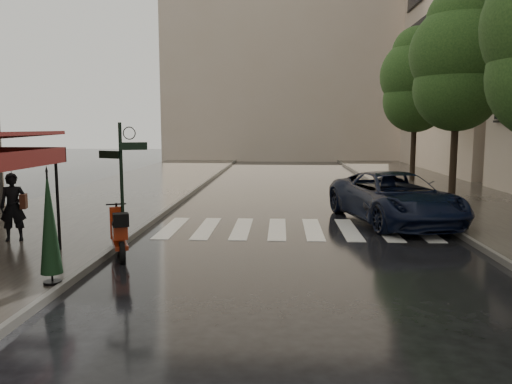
# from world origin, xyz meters

# --- Properties ---
(ground) EXTENTS (120.00, 120.00, 0.00)m
(ground) POSITION_xyz_m (0.00, 0.00, 0.00)
(ground) COLOR black
(ground) RESTS_ON ground
(sidewalk_near) EXTENTS (6.00, 60.00, 0.12)m
(sidewalk_near) POSITION_xyz_m (-4.50, 12.00, 0.06)
(sidewalk_near) COLOR #38332D
(sidewalk_near) RESTS_ON ground
(sidewalk_far) EXTENTS (5.50, 60.00, 0.12)m
(sidewalk_far) POSITION_xyz_m (10.25, 12.00, 0.06)
(sidewalk_far) COLOR #38332D
(sidewalk_far) RESTS_ON ground
(curb_near) EXTENTS (0.12, 60.00, 0.16)m
(curb_near) POSITION_xyz_m (-1.45, 12.00, 0.07)
(curb_near) COLOR #595651
(curb_near) RESTS_ON ground
(curb_far) EXTENTS (0.12, 60.00, 0.16)m
(curb_far) POSITION_xyz_m (7.45, 12.00, 0.07)
(curb_far) COLOR #595651
(curb_far) RESTS_ON ground
(crosswalk) EXTENTS (7.85, 3.20, 0.01)m
(crosswalk) POSITION_xyz_m (2.98, 6.00, 0.01)
(crosswalk) COLOR silver
(crosswalk) RESTS_ON ground
(signpost) EXTENTS (1.17, 0.29, 3.10)m
(signpost) POSITION_xyz_m (-1.19, 3.00, 1.83)
(signpost) COLOR black
(signpost) RESTS_ON ground
(haussmann_far) EXTENTS (8.00, 16.00, 18.50)m
(haussmann_far) POSITION_xyz_m (16.50, 26.00, 9.25)
(haussmann_far) COLOR tan
(haussmann_far) RESTS_ON ground
(backdrop_building) EXTENTS (22.00, 6.00, 20.00)m
(backdrop_building) POSITION_xyz_m (3.00, 38.00, 10.00)
(backdrop_building) COLOR tan
(backdrop_building) RESTS_ON ground
(tree_mid) EXTENTS (3.80, 3.80, 8.34)m
(tree_mid) POSITION_xyz_m (9.50, 12.00, 5.59)
(tree_mid) COLOR black
(tree_mid) RESTS_ON sidewalk_far
(tree_far) EXTENTS (3.80, 3.80, 8.16)m
(tree_far) POSITION_xyz_m (9.70, 19.00, 5.46)
(tree_far) COLOR black
(tree_far) RESTS_ON sidewalk_far
(pedestrian_with_umbrella) EXTENTS (1.28, 1.29, 2.49)m
(pedestrian_with_umbrella) POSITION_xyz_m (-4.22, 3.64, 1.77)
(pedestrian_with_umbrella) COLOR black
(pedestrian_with_umbrella) RESTS_ON sidewalk_near
(scooter) EXTENTS (0.90, 1.67, 1.16)m
(scooter) POSITION_xyz_m (-1.17, 2.59, 0.54)
(scooter) COLOR black
(scooter) RESTS_ON ground
(parked_car) EXTENTS (3.88, 6.15, 1.58)m
(parked_car) POSITION_xyz_m (6.12, 7.21, 0.79)
(parked_car) COLOR black
(parked_car) RESTS_ON ground
(parasol_back) EXTENTS (0.40, 0.40, 2.12)m
(parasol_back) POSITION_xyz_m (-1.65, 0.21, 1.26)
(parasol_back) COLOR black
(parasol_back) RESTS_ON sidewalk_near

